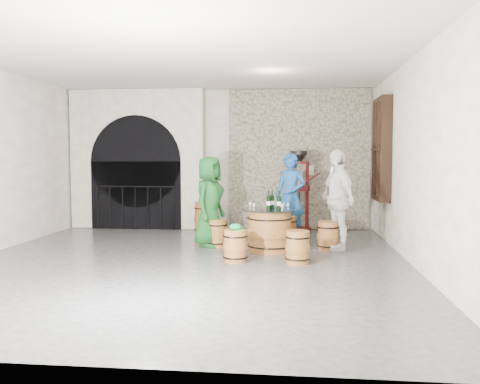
# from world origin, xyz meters

# --- Properties ---
(ground) EXTENTS (8.00, 8.00, 0.00)m
(ground) POSITION_xyz_m (0.00, 0.00, 0.00)
(ground) COLOR #303033
(ground) RESTS_ON ground
(wall_back) EXTENTS (8.00, 0.00, 8.00)m
(wall_back) POSITION_xyz_m (0.00, 4.00, 1.60)
(wall_back) COLOR silver
(wall_back) RESTS_ON ground
(wall_front) EXTENTS (8.00, 0.00, 8.00)m
(wall_front) POSITION_xyz_m (0.00, -4.00, 1.60)
(wall_front) COLOR silver
(wall_front) RESTS_ON ground
(wall_right) EXTENTS (0.00, 8.00, 8.00)m
(wall_right) POSITION_xyz_m (3.50, 0.00, 1.60)
(wall_right) COLOR silver
(wall_right) RESTS_ON ground
(ceiling) EXTENTS (8.00, 8.00, 0.00)m
(ceiling) POSITION_xyz_m (0.00, 0.00, 3.20)
(ceiling) COLOR beige
(ceiling) RESTS_ON wall_back
(stone_facing_panel) EXTENTS (3.20, 0.12, 3.18)m
(stone_facing_panel) POSITION_xyz_m (1.80, 3.94, 1.60)
(stone_facing_panel) COLOR #9E927E
(stone_facing_panel) RESTS_ON ground
(arched_opening) EXTENTS (3.10, 0.60, 3.19)m
(arched_opening) POSITION_xyz_m (-1.90, 3.74, 1.58)
(arched_opening) COLOR silver
(arched_opening) RESTS_ON ground
(shuttered_window) EXTENTS (0.23, 1.10, 2.00)m
(shuttered_window) POSITION_xyz_m (3.38, 2.40, 1.80)
(shuttered_window) COLOR black
(shuttered_window) RESTS_ON wall_right
(barrel_table) EXTENTS (0.97, 0.97, 0.75)m
(barrel_table) POSITION_xyz_m (1.28, 1.05, 0.37)
(barrel_table) COLOR brown
(barrel_table) RESTS_ON ground
(barrel_stool_left) EXTENTS (0.40, 0.40, 0.51)m
(barrel_stool_left) POSITION_xyz_m (0.29, 1.41, 0.25)
(barrel_stool_left) COLOR brown
(barrel_stool_left) RESTS_ON ground
(barrel_stool_far) EXTENTS (0.40, 0.40, 0.51)m
(barrel_stool_far) POSITION_xyz_m (1.57, 2.06, 0.25)
(barrel_stool_far) COLOR brown
(barrel_stool_far) RESTS_ON ground
(barrel_stool_right) EXTENTS (0.40, 0.40, 0.51)m
(barrel_stool_right) POSITION_xyz_m (2.30, 1.30, 0.25)
(barrel_stool_right) COLOR brown
(barrel_stool_right) RESTS_ON ground
(barrel_stool_near_right) EXTENTS (0.40, 0.40, 0.51)m
(barrel_stool_near_right) POSITION_xyz_m (1.76, 0.11, 0.25)
(barrel_stool_near_right) COLOR brown
(barrel_stool_near_right) RESTS_ON ground
(barrel_stool_near_left) EXTENTS (0.40, 0.40, 0.51)m
(barrel_stool_near_left) POSITION_xyz_m (0.78, 0.12, 0.25)
(barrel_stool_near_left) COLOR brown
(barrel_stool_near_left) RESTS_ON ground
(green_cap) EXTENTS (0.24, 0.20, 0.11)m
(green_cap) POSITION_xyz_m (0.78, 0.12, 0.55)
(green_cap) COLOR #0B7F38
(green_cap) RESTS_ON barrel_stool_near_left
(person_green) EXTENTS (0.73, 0.93, 1.67)m
(person_green) POSITION_xyz_m (0.14, 1.46, 0.83)
(person_green) COLOR #134419
(person_green) RESTS_ON ground
(person_blue) EXTENTS (0.75, 0.63, 1.73)m
(person_blue) POSITION_xyz_m (1.63, 2.27, 0.87)
(person_blue) COLOR navy
(person_blue) RESTS_ON ground
(person_white) EXTENTS (0.81, 1.14, 1.80)m
(person_white) POSITION_xyz_m (2.46, 1.34, 0.90)
(person_white) COLOR silver
(person_white) RESTS_ON ground
(wine_bottle_left) EXTENTS (0.08, 0.08, 0.32)m
(wine_bottle_left) POSITION_xyz_m (1.26, 1.07, 0.88)
(wine_bottle_left) COLOR black
(wine_bottle_left) RESTS_ON barrel_table
(wine_bottle_center) EXTENTS (0.08, 0.08, 0.32)m
(wine_bottle_center) POSITION_xyz_m (1.44, 1.06, 0.88)
(wine_bottle_center) COLOR black
(wine_bottle_center) RESTS_ON barrel_table
(wine_bottle_right) EXTENTS (0.08, 0.08, 0.32)m
(wine_bottle_right) POSITION_xyz_m (1.31, 1.17, 0.88)
(wine_bottle_right) COLOR black
(wine_bottle_right) RESTS_ON barrel_table
(tasting_glass_a) EXTENTS (0.05, 0.05, 0.10)m
(tasting_glass_a) POSITION_xyz_m (1.01, 0.98, 0.79)
(tasting_glass_a) COLOR orange
(tasting_glass_a) RESTS_ON barrel_table
(tasting_glass_b) EXTENTS (0.05, 0.05, 0.10)m
(tasting_glass_b) POSITION_xyz_m (1.59, 1.13, 0.79)
(tasting_glass_b) COLOR orange
(tasting_glass_b) RESTS_ON barrel_table
(tasting_glass_c) EXTENTS (0.05, 0.05, 0.10)m
(tasting_glass_c) POSITION_xyz_m (1.24, 1.19, 0.79)
(tasting_glass_c) COLOR orange
(tasting_glass_c) RESTS_ON barrel_table
(tasting_glass_d) EXTENTS (0.05, 0.05, 0.10)m
(tasting_glass_d) POSITION_xyz_m (1.51, 1.24, 0.79)
(tasting_glass_d) COLOR orange
(tasting_glass_d) RESTS_ON barrel_table
(tasting_glass_e) EXTENTS (0.05, 0.05, 0.10)m
(tasting_glass_e) POSITION_xyz_m (1.49, 0.92, 0.79)
(tasting_glass_e) COLOR orange
(tasting_glass_e) RESTS_ON barrel_table
(tasting_glass_f) EXTENTS (0.05, 0.05, 0.10)m
(tasting_glass_f) POSITION_xyz_m (0.92, 1.18, 0.79)
(tasting_glass_f) COLOR orange
(tasting_glass_f) RESTS_ON barrel_table
(side_barrel) EXTENTS (0.52, 0.52, 0.70)m
(side_barrel) POSITION_xyz_m (-0.16, 2.86, 0.35)
(side_barrel) COLOR brown
(side_barrel) RESTS_ON ground
(corking_press) EXTENTS (0.75, 0.49, 1.79)m
(corking_press) POSITION_xyz_m (1.80, 3.46, 1.04)
(corking_press) COLOR #460C0B
(corking_press) RESTS_ON ground
(control_box) EXTENTS (0.18, 0.10, 0.22)m
(control_box) POSITION_xyz_m (2.05, 3.86, 1.35)
(control_box) COLOR silver
(control_box) RESTS_ON wall_back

